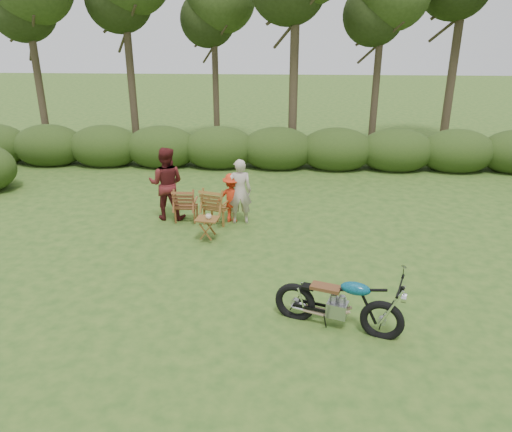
# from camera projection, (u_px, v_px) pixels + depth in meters

# --- Properties ---
(ground) EXTENTS (80.00, 80.00, 0.00)m
(ground) POSITION_uv_depth(u_px,v_px,m) (268.00, 306.00, 8.88)
(ground) COLOR #274818
(ground) RESTS_ON ground
(tree_line) EXTENTS (22.52, 11.62, 8.14)m
(tree_line) POSITION_uv_depth(u_px,v_px,m) (295.00, 50.00, 16.49)
(tree_line) COLOR #372B1E
(tree_line) RESTS_ON ground
(motorcycle) EXTENTS (2.18, 1.40, 1.16)m
(motorcycle) POSITION_uv_depth(u_px,v_px,m) (336.00, 326.00, 8.30)
(motorcycle) COLOR #0C799C
(motorcycle) RESTS_ON ground
(lawn_chair_right) EXTENTS (0.81, 0.81, 0.94)m
(lawn_chair_right) POSITION_uv_depth(u_px,v_px,m) (218.00, 222.00, 12.54)
(lawn_chair_right) COLOR brown
(lawn_chair_right) RESTS_ON ground
(lawn_chair_left) EXTENTS (0.62, 0.62, 0.89)m
(lawn_chair_left) POSITION_uv_depth(u_px,v_px,m) (187.00, 220.00, 12.68)
(lawn_chair_left) COLOR #5B3716
(lawn_chair_left) RESTS_ON ground
(side_table) EXTENTS (0.58, 0.51, 0.54)m
(side_table) POSITION_uv_depth(u_px,v_px,m) (208.00, 229.00, 11.44)
(side_table) COLOR brown
(side_table) RESTS_ON ground
(cup) EXTENTS (0.16, 0.16, 0.10)m
(cup) POSITION_uv_depth(u_px,v_px,m) (209.00, 217.00, 11.30)
(cup) COLOR beige
(cup) RESTS_ON side_table
(adult_a) EXTENTS (0.65, 0.48, 1.64)m
(adult_a) POSITION_uv_depth(u_px,v_px,m) (240.00, 222.00, 12.54)
(adult_a) COLOR #B8A598
(adult_a) RESTS_ON ground
(adult_b) EXTENTS (0.91, 0.71, 1.85)m
(adult_b) POSITION_uv_depth(u_px,v_px,m) (169.00, 218.00, 12.82)
(adult_b) COLOR #531719
(adult_b) RESTS_ON ground
(child) EXTENTS (0.89, 0.63, 1.25)m
(child) POSITION_uv_depth(u_px,v_px,m) (232.00, 221.00, 12.61)
(child) COLOR red
(child) RESTS_ON ground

